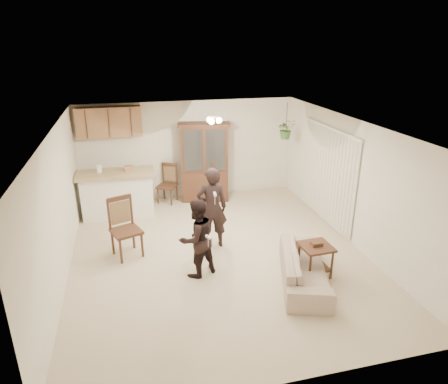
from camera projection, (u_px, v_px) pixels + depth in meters
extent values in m
plane|color=#C6B295|center=(218.00, 254.00, 7.78)|extent=(6.50, 6.50, 0.00)
cube|color=white|center=(217.00, 127.00, 6.89)|extent=(5.50, 6.50, 0.02)
cube|color=silver|center=(189.00, 150.00, 10.28)|extent=(5.50, 0.02, 2.50)
cube|color=silver|center=(285.00, 298.00, 4.39)|extent=(5.50, 0.02, 2.50)
cube|color=silver|center=(59.00, 209.00, 6.71)|extent=(0.02, 6.50, 2.50)
cube|color=silver|center=(352.00, 182.00, 7.96)|extent=(0.02, 6.50, 2.50)
cube|color=white|center=(118.00, 196.00, 9.31)|extent=(1.60, 0.55, 1.00)
cube|color=tan|center=(115.00, 173.00, 9.11)|extent=(1.75, 0.70, 0.08)
cube|color=brown|center=(109.00, 122.00, 9.38)|extent=(1.50, 0.34, 0.70)
imported|color=#345F26|center=(286.00, 129.00, 9.81)|extent=(0.43, 0.37, 0.48)
cylinder|color=black|center=(287.00, 116.00, 9.70)|extent=(0.01, 0.01, 0.65)
imported|color=beige|center=(305.00, 263.00, 6.77)|extent=(1.29, 2.01, 0.73)
imported|color=black|center=(212.00, 204.00, 7.79)|extent=(0.68, 0.48, 1.80)
imported|color=black|center=(197.00, 240.00, 6.88)|extent=(0.81, 0.74, 1.35)
cube|color=#371F14|center=(205.00, 185.00, 10.31)|extent=(1.24, 0.68, 0.78)
cube|color=#371F14|center=(204.00, 148.00, 9.96)|extent=(1.23, 0.62, 1.17)
cube|color=#ADB9BD|center=(204.00, 148.00, 9.96)|extent=(1.00, 0.21, 1.03)
cube|color=#371F14|center=(204.00, 124.00, 9.74)|extent=(1.34, 0.72, 0.06)
cube|color=#371F14|center=(316.00, 247.00, 6.91)|extent=(0.55, 0.55, 0.04)
cube|color=#371F14|center=(314.00, 267.00, 7.05)|extent=(0.46, 0.46, 0.03)
cube|color=#371F14|center=(317.00, 244.00, 6.89)|extent=(0.19, 0.13, 0.06)
cube|color=#371F14|center=(126.00, 231.00, 7.55)|extent=(0.66, 0.66, 0.06)
cube|color=#97784B|center=(125.00, 216.00, 7.44)|extent=(0.37, 0.18, 0.45)
cube|color=#371F14|center=(123.00, 202.00, 7.34)|extent=(0.45, 0.21, 0.09)
cube|color=#371F14|center=(167.00, 186.00, 10.11)|extent=(0.60, 0.60, 0.05)
cube|color=#97784B|center=(167.00, 176.00, 10.01)|extent=(0.30, 0.20, 0.38)
cube|color=#371F14|center=(166.00, 166.00, 9.93)|extent=(0.36, 0.24, 0.08)
cube|color=#371F14|center=(212.00, 181.00, 10.33)|extent=(0.66, 0.66, 0.05)
cube|color=#97784B|center=(212.00, 170.00, 10.23)|extent=(0.32, 0.23, 0.42)
cube|color=#371F14|center=(212.00, 160.00, 10.13)|extent=(0.39, 0.27, 0.08)
cube|color=silver|center=(215.00, 194.00, 7.30)|extent=(0.05, 0.15, 0.04)
cube|color=silver|center=(208.00, 237.00, 6.57)|extent=(0.09, 0.13, 0.04)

